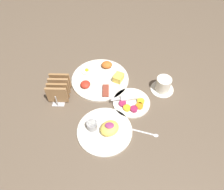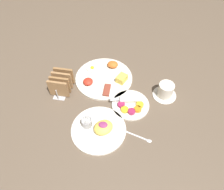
{
  "view_description": "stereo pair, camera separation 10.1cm",
  "coord_description": "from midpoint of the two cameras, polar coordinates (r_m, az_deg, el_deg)",
  "views": [
    {
      "loc": [
        0.08,
        -0.65,
        0.87
      ],
      "look_at": [
        0.07,
        0.03,
        0.03
      ],
      "focal_mm": 35.0,
      "sensor_mm": 36.0,
      "label": 1
    },
    {
      "loc": [
        0.19,
        -0.64,
        0.87
      ],
      "look_at": [
        0.07,
        0.03,
        0.03
      ],
      "focal_mm": 35.0,
      "sensor_mm": 36.0,
      "label": 2
    }
  ],
  "objects": [
    {
      "name": "plate_condiments",
      "position": [
        1.08,
        7.5,
        -2.62
      ],
      "size": [
        0.2,
        0.18,
        0.04
      ],
      "color": "silver",
      "rests_on": "ground_plane"
    },
    {
      "name": "teaspoon",
      "position": [
        1.0,
        10.82,
        -11.1
      ],
      "size": [
        0.13,
        0.04,
        0.01
      ],
      "color": "silver",
      "rests_on": "ground_plane"
    },
    {
      "name": "plate_foreground",
      "position": [
        0.99,
        -0.58,
        -8.84
      ],
      "size": [
        0.25,
        0.25,
        0.06
      ],
      "color": "silver",
      "rests_on": "ground_plane"
    },
    {
      "name": "toast_rack",
      "position": [
        1.13,
        -10.62,
        2.97
      ],
      "size": [
        0.1,
        0.15,
        0.1
      ],
      "color": "#B7B7BC",
      "rests_on": "ground_plane"
    },
    {
      "name": "ground_plane",
      "position": [
        1.1,
        -1.1,
        -1.71
      ],
      "size": [
        3.0,
        3.0,
        0.0
      ],
      "primitive_type": "plane",
      "color": "brown"
    },
    {
      "name": "plate_breakfast",
      "position": [
        1.19,
        0.6,
        4.55
      ],
      "size": [
        0.31,
        0.31,
        0.05
      ],
      "color": "silver",
      "rests_on": "ground_plane"
    },
    {
      "name": "coffee_cup",
      "position": [
        1.14,
        16.29,
        0.95
      ],
      "size": [
        0.12,
        0.12,
        0.08
      ],
      "color": "silver",
      "rests_on": "ground_plane"
    }
  ]
}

